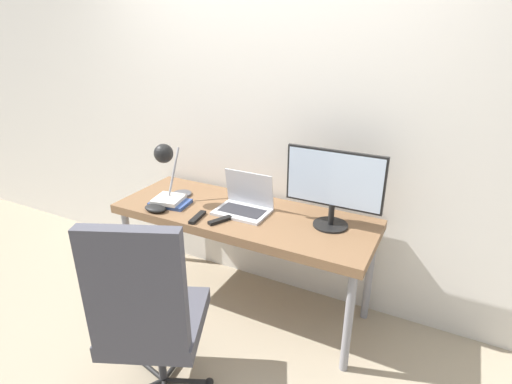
# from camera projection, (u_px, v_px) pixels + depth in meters

# --- Properties ---
(ground_plane) EXTENTS (12.00, 12.00, 0.00)m
(ground_plane) POSITION_uv_depth(u_px,v_px,m) (221.00, 330.00, 2.68)
(ground_plane) COLOR tan
(wall_back) EXTENTS (8.00, 0.05, 2.60)m
(wall_back) POSITION_uv_depth(u_px,v_px,m) (269.00, 118.00, 2.76)
(wall_back) COLOR silver
(wall_back) RESTS_ON ground_plane
(desk) EXTENTS (1.76, 0.64, 0.74)m
(desk) POSITION_uv_depth(u_px,v_px,m) (243.00, 221.00, 2.68)
(desk) COLOR brown
(desk) RESTS_ON ground_plane
(laptop) EXTENTS (0.35, 0.25, 0.26)m
(laptop) POSITION_uv_depth(u_px,v_px,m) (244.00, 204.00, 2.66)
(laptop) COLOR silver
(laptop) RESTS_ON desk
(monitor) EXTENTS (0.60, 0.22, 0.49)m
(monitor) POSITION_uv_depth(u_px,v_px,m) (334.00, 184.00, 2.37)
(monitor) COLOR black
(monitor) RESTS_ON desk
(desk_lamp) EXTENTS (0.14, 0.29, 0.43)m
(desk_lamp) POSITION_uv_depth(u_px,v_px,m) (166.00, 159.00, 2.69)
(desk_lamp) COLOR #4C4C51
(desk_lamp) RESTS_ON desk
(office_chair) EXTENTS (0.65, 0.66, 1.12)m
(office_chair) POSITION_uv_depth(u_px,v_px,m) (148.00, 312.00, 1.97)
(office_chair) COLOR black
(office_chair) RESTS_ON ground_plane
(book_stack) EXTENTS (0.28, 0.22, 0.05)m
(book_stack) POSITION_uv_depth(u_px,v_px,m) (170.00, 201.00, 2.77)
(book_stack) COLOR #334C8C
(book_stack) RESTS_ON desk
(tv_remote) EXTENTS (0.11, 0.16, 0.02)m
(tv_remote) POSITION_uv_depth(u_px,v_px,m) (220.00, 220.00, 2.53)
(tv_remote) COLOR black
(tv_remote) RESTS_ON desk
(media_remote) EXTENTS (0.06, 0.18, 0.02)m
(media_remote) POSITION_uv_depth(u_px,v_px,m) (197.00, 217.00, 2.57)
(media_remote) COLOR black
(media_remote) RESTS_ON desk
(game_controller) EXTENTS (0.16, 0.10, 0.04)m
(game_controller) POSITION_uv_depth(u_px,v_px,m) (155.00, 208.00, 2.67)
(game_controller) COLOR black
(game_controller) RESTS_ON desk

